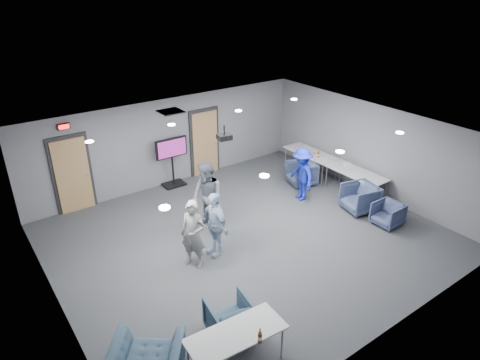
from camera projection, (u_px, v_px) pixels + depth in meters
floor at (248, 238)px, 10.75m from camera, size 9.00×9.00×0.00m
ceiling at (249, 136)px, 9.57m from camera, size 9.00×9.00×0.00m
wall_back at (170, 142)px, 13.08m from camera, size 9.00×0.02×2.70m
wall_front at (390, 277)px, 7.24m from camera, size 9.00×0.02×2.70m
wall_left at (51, 256)px, 7.79m from camera, size 0.02×8.00×2.70m
wall_right at (371, 149)px, 12.53m from camera, size 0.02×8.00×2.70m
door_left at (73, 175)px, 11.59m from camera, size 1.06×0.17×2.24m
door_right at (205, 143)px, 13.80m from camera, size 1.06×0.17×2.24m
exit_sign at (64, 127)px, 10.98m from camera, size 0.32×0.08×0.16m
hvac_diffuser at (171, 112)px, 11.36m from camera, size 0.60×0.60×0.03m
downlights at (249, 137)px, 9.58m from camera, size 6.18×3.78×0.02m
person_a at (193, 234)px, 9.42m from camera, size 0.65×0.70×1.62m
person_b at (207, 198)px, 10.68m from camera, size 0.74×0.93×1.87m
person_c at (215, 224)px, 9.82m from camera, size 0.41×0.95×1.60m
person_d at (302, 174)px, 12.28m from camera, size 0.80×1.13×1.59m
chair_right_a at (302, 173)px, 13.36m from camera, size 0.98×0.96×0.73m
chair_right_b at (360, 198)px, 11.83m from camera, size 1.02×1.00×0.78m
chair_right_c at (388, 214)px, 11.19m from camera, size 0.70×0.68×0.63m
chair_front_a at (229, 318)px, 7.76m from camera, size 0.87×0.89×0.71m
table_right_a at (311, 154)px, 13.97m from camera, size 0.78×1.88×0.73m
table_right_b at (356, 173)px, 12.58m from camera, size 0.78×1.88×0.73m
table_front_left at (236, 335)px, 6.95m from camera, size 1.70×0.80×0.73m
bottle_front at (260, 337)px, 6.71m from camera, size 0.08×0.08×0.29m
bottle_right at (318, 155)px, 13.56m from camera, size 0.06×0.06×0.22m
snack_box at (314, 154)px, 13.82m from camera, size 0.18×0.14×0.03m
wrapper at (347, 164)px, 13.07m from camera, size 0.22×0.17×0.04m
tv_stand at (172, 159)px, 13.05m from camera, size 1.01×0.48×1.55m
projector at (224, 137)px, 10.41m from camera, size 0.36×0.34×0.36m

